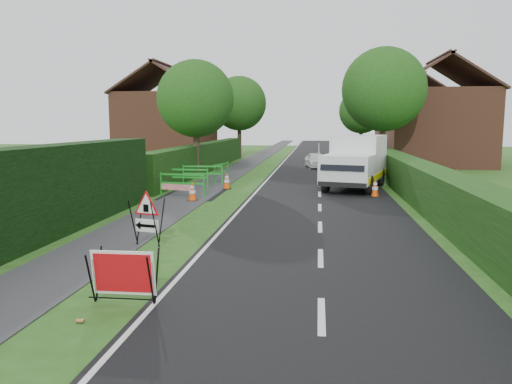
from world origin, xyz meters
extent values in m
plane|color=#274F16|center=(0.00, 0.00, 0.00)|extent=(120.00, 120.00, 0.00)
cube|color=black|center=(2.50, 35.00, 0.00)|extent=(6.00, 90.00, 0.02)
cube|color=#2D2D30|center=(-3.00, 35.00, 0.01)|extent=(2.00, 90.00, 0.02)
cube|color=#14380F|center=(-5.00, 22.00, 0.00)|extent=(1.00, 24.00, 1.80)
cube|color=#14380F|center=(6.50, 16.00, 0.00)|extent=(1.20, 50.00, 1.50)
cube|color=brown|center=(-10.00, 30.00, 2.75)|extent=(7.00, 7.00, 5.50)
cube|color=#331E19|center=(-11.75, 30.00, 6.59)|extent=(4.00, 7.40, 2.58)
cube|color=#331E19|center=(-8.25, 30.00, 6.59)|extent=(4.00, 7.40, 2.58)
cube|color=#331E19|center=(-10.00, 30.00, 7.69)|extent=(0.25, 7.40, 0.18)
cube|color=brown|center=(11.00, 28.00, 2.75)|extent=(7.00, 7.00, 5.50)
cube|color=#331E19|center=(9.25, 28.00, 6.59)|extent=(4.00, 7.40, 2.58)
cube|color=#331E19|center=(12.75, 28.00, 6.59)|extent=(4.00, 7.40, 2.58)
cube|color=#331E19|center=(11.00, 28.00, 7.69)|extent=(0.25, 7.40, 0.18)
cube|color=brown|center=(12.00, 42.00, 2.75)|extent=(7.00, 7.00, 5.50)
cube|color=#331E19|center=(10.25, 42.00, 6.59)|extent=(4.00, 7.40, 2.58)
cube|color=#331E19|center=(13.75, 42.00, 6.59)|extent=(4.00, 7.40, 2.58)
cube|color=#331E19|center=(12.00, 42.00, 7.69)|extent=(0.25, 7.40, 0.18)
cylinder|color=#2D2116|center=(-4.60, 18.00, 1.31)|extent=(0.36, 0.36, 2.62)
sphere|color=#143B10|center=(-4.60, 18.00, 4.50)|extent=(4.40, 4.40, 4.40)
cylinder|color=#2D2116|center=(6.40, 22.00, 1.49)|extent=(0.36, 0.36, 2.97)
sphere|color=#143B10|center=(6.40, 22.00, 5.18)|extent=(5.20, 5.20, 5.20)
cylinder|color=#2D2116|center=(-4.60, 34.00, 1.40)|extent=(0.36, 0.36, 2.80)
sphere|color=#143B10|center=(-4.60, 34.00, 4.84)|extent=(4.80, 4.80, 4.80)
cylinder|color=#2D2116|center=(6.40, 38.00, 1.22)|extent=(0.36, 0.36, 2.45)
sphere|color=#143B10|center=(6.40, 38.00, 4.23)|extent=(4.20, 4.20, 4.20)
cylinder|color=black|center=(-1.41, -2.49, 0.48)|extent=(0.03, 0.32, 0.91)
cylinder|color=black|center=(-1.41, -2.15, 0.48)|extent=(0.03, 0.32, 0.91)
cylinder|color=black|center=(-0.35, -2.49, 0.48)|extent=(0.03, 0.32, 0.91)
cylinder|color=black|center=(-0.35, -2.15, 0.48)|extent=(0.03, 0.32, 0.91)
cylinder|color=black|center=(-0.88, -2.51, 0.16)|extent=(1.12, 0.03, 0.03)
cube|color=white|center=(-0.88, -2.34, 0.56)|extent=(1.12, 0.14, 0.80)
cube|color=red|center=(-0.88, -2.36, 0.56)|extent=(1.02, 0.12, 0.69)
cylinder|color=black|center=(-2.20, 1.58, 0.62)|extent=(0.12, 0.37, 1.20)
cylinder|color=black|center=(-2.12, 1.87, 0.62)|extent=(0.12, 0.37, 1.20)
cylinder|color=black|center=(-1.58, 1.42, 0.62)|extent=(0.12, 0.37, 1.20)
cylinder|color=black|center=(-1.50, 1.71, 0.62)|extent=(0.12, 0.37, 1.20)
cube|color=white|center=(-1.85, 1.62, 0.54)|extent=(0.65, 0.19, 0.32)
cube|color=black|center=(-1.86, 1.61, 0.54)|extent=(0.46, 0.13, 0.08)
cone|color=black|center=(-2.11, 1.67, 0.54)|extent=(0.19, 0.23, 0.19)
cube|color=black|center=(-1.86, 1.60, 0.99)|extent=(0.15, 0.05, 0.19)
cube|color=silver|center=(4.41, 14.57, 1.48)|extent=(2.97, 3.89, 2.07)
cube|color=silver|center=(3.72, 12.04, 1.08)|extent=(2.65, 2.71, 1.26)
cube|color=black|center=(3.44, 11.01, 1.39)|extent=(1.88, 0.73, 0.58)
cube|color=#FAED0D|center=(3.10, 13.88, 0.66)|extent=(1.41, 5.11, 0.26)
cube|color=#FAED0D|center=(5.18, 13.32, 0.66)|extent=(1.41, 5.11, 0.26)
cube|color=black|center=(3.44, 11.02, 0.51)|extent=(2.06, 0.68, 0.21)
cylinder|color=black|center=(2.77, 12.24, 0.43)|extent=(0.47, 0.89, 0.86)
cylinder|color=black|center=(4.63, 11.74, 0.43)|extent=(0.47, 0.89, 0.86)
cylinder|color=black|center=(3.68, 15.57, 0.43)|extent=(0.47, 0.89, 0.86)
cylinder|color=black|center=(5.54, 15.07, 0.43)|extent=(0.47, 0.89, 0.86)
cube|color=black|center=(4.82, 11.08, 0.02)|extent=(0.38, 0.38, 0.04)
cone|color=#FC4C07|center=(4.82, 11.08, 0.42)|extent=(0.32, 0.32, 0.75)
cylinder|color=white|center=(4.82, 11.08, 0.38)|extent=(0.25, 0.25, 0.14)
cylinder|color=white|center=(4.82, 11.08, 0.56)|extent=(0.17, 0.17, 0.10)
cube|color=black|center=(5.08, 14.05, 0.02)|extent=(0.38, 0.38, 0.04)
cone|color=#FC4C07|center=(5.08, 14.05, 0.42)|extent=(0.32, 0.32, 0.75)
cylinder|color=white|center=(5.08, 14.05, 0.38)|extent=(0.25, 0.25, 0.14)
cylinder|color=white|center=(5.08, 14.05, 0.56)|extent=(0.17, 0.17, 0.10)
cube|color=black|center=(4.88, 15.78, 0.02)|extent=(0.38, 0.38, 0.04)
cone|color=#FC4C07|center=(4.88, 15.78, 0.42)|extent=(0.32, 0.32, 0.75)
cylinder|color=white|center=(4.88, 15.78, 0.38)|extent=(0.25, 0.25, 0.14)
cylinder|color=white|center=(4.88, 15.78, 0.56)|extent=(0.17, 0.17, 0.10)
cube|color=black|center=(-2.58, 9.06, 0.02)|extent=(0.38, 0.38, 0.04)
cone|color=#FC4C07|center=(-2.58, 9.06, 0.42)|extent=(0.32, 0.32, 0.75)
cylinder|color=white|center=(-2.58, 9.06, 0.38)|extent=(0.25, 0.25, 0.14)
cylinder|color=white|center=(-2.58, 9.06, 0.56)|extent=(0.17, 0.17, 0.10)
cube|color=black|center=(-1.88, 12.86, 0.02)|extent=(0.38, 0.38, 0.04)
cone|color=#FC4C07|center=(-1.88, 12.86, 0.42)|extent=(0.32, 0.32, 0.75)
cylinder|color=white|center=(-1.88, 12.86, 0.38)|extent=(0.25, 0.25, 0.14)
cylinder|color=white|center=(-1.88, 12.86, 0.56)|extent=(0.17, 0.17, 0.10)
cube|color=#1A8F22|center=(-4.35, 10.52, 0.50)|extent=(0.06, 0.06, 1.00)
cube|color=#1A8F22|center=(-2.37, 10.24, 0.50)|extent=(0.06, 0.06, 1.00)
cube|color=#1A8F22|center=(-3.36, 10.38, 0.92)|extent=(1.99, 0.33, 0.08)
cube|color=#1A8F22|center=(-3.36, 10.38, 0.55)|extent=(1.99, 0.33, 0.08)
cube|color=#1A8F22|center=(-4.35, 10.52, 0.02)|extent=(0.11, 0.35, 0.04)
cube|color=#1A8F22|center=(-2.37, 10.24, 0.02)|extent=(0.11, 0.35, 0.04)
cube|color=#1A8F22|center=(-4.75, 12.72, 0.50)|extent=(0.05, 0.05, 1.00)
cube|color=#1A8F22|center=(-2.75, 12.65, 0.50)|extent=(0.05, 0.05, 1.00)
cube|color=#1A8F22|center=(-3.75, 12.68, 0.92)|extent=(2.00, 0.12, 0.08)
cube|color=#1A8F22|center=(-3.75, 12.68, 0.55)|extent=(2.00, 0.12, 0.08)
cube|color=#1A8F22|center=(-4.75, 12.72, 0.02)|extent=(0.07, 0.35, 0.04)
cube|color=#1A8F22|center=(-2.75, 12.65, 0.02)|extent=(0.07, 0.35, 0.04)
cube|color=#1A8F22|center=(-4.44, 14.46, 0.50)|extent=(0.05, 0.05, 1.00)
cube|color=#1A8F22|center=(-2.44, 14.60, 0.50)|extent=(0.05, 0.05, 1.00)
cube|color=#1A8F22|center=(-3.44, 14.53, 0.92)|extent=(2.00, 0.19, 0.08)
cube|color=#1A8F22|center=(-3.44, 14.53, 0.55)|extent=(2.00, 0.19, 0.08)
cube|color=#1A8F22|center=(-4.44, 14.46, 0.02)|extent=(0.08, 0.35, 0.04)
cube|color=#1A8F22|center=(-2.44, 14.60, 0.02)|extent=(0.08, 0.35, 0.04)
cube|color=#1A8F22|center=(-2.90, 14.94, 0.50)|extent=(0.06, 0.06, 1.00)
cube|color=#1A8F22|center=(-2.55, 16.91, 0.50)|extent=(0.06, 0.06, 1.00)
cube|color=#1A8F22|center=(-2.73, 15.92, 0.92)|extent=(0.39, 1.98, 0.08)
cube|color=#1A8F22|center=(-2.73, 15.92, 0.55)|extent=(0.39, 1.98, 0.08)
cube|color=#1A8F22|center=(-2.90, 14.94, 0.02)|extent=(0.36, 0.12, 0.04)
cube|color=#1A8F22|center=(-2.55, 16.91, 0.02)|extent=(0.36, 0.12, 0.04)
cube|color=red|center=(-3.44, 9.79, 0.00)|extent=(1.44, 0.49, 0.25)
cylinder|color=#BF7F4C|center=(-1.25, -3.23, 0.00)|extent=(0.12, 0.07, 0.07)
imported|color=silver|center=(2.27, 24.70, 0.54)|extent=(1.85, 3.37, 1.09)
camera|label=1|loc=(2.40, -10.27, 3.10)|focal=35.00mm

